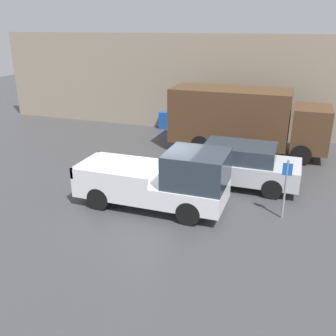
{
  "coord_description": "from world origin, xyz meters",
  "views": [
    {
      "loc": [
        4.37,
        -11.58,
        5.89
      ],
      "look_at": [
        0.2,
        0.26,
        1.06
      ],
      "focal_mm": 40.0,
      "sensor_mm": 36.0,
      "label": 1
    }
  ],
  "objects_px": {
    "car": "(236,164)",
    "delivery_truck": "(243,118)",
    "newspaper_box": "(163,120)",
    "pickup_truck": "(165,181)",
    "parking_sign": "(286,186)"
  },
  "relations": [
    {
      "from": "pickup_truck",
      "to": "parking_sign",
      "type": "distance_m",
      "value": 3.88
    },
    {
      "from": "newspaper_box",
      "to": "car",
      "type": "bearing_deg",
      "value": -51.41
    },
    {
      "from": "pickup_truck",
      "to": "car",
      "type": "xyz_separation_m",
      "value": [
        1.91,
        2.86,
        -0.14
      ]
    },
    {
      "from": "car",
      "to": "delivery_truck",
      "type": "height_order",
      "value": "delivery_truck"
    },
    {
      "from": "parking_sign",
      "to": "delivery_truck",
      "type": "bearing_deg",
      "value": 109.91
    },
    {
      "from": "parking_sign",
      "to": "newspaper_box",
      "type": "distance_m",
      "value": 11.92
    },
    {
      "from": "car",
      "to": "newspaper_box",
      "type": "height_order",
      "value": "car"
    },
    {
      "from": "car",
      "to": "delivery_truck",
      "type": "xyz_separation_m",
      "value": [
        -0.44,
        4.25,
        0.81
      ]
    },
    {
      "from": "pickup_truck",
      "to": "delivery_truck",
      "type": "relative_size",
      "value": 0.69
    },
    {
      "from": "delivery_truck",
      "to": "newspaper_box",
      "type": "height_order",
      "value": "delivery_truck"
    },
    {
      "from": "delivery_truck",
      "to": "parking_sign",
      "type": "distance_m",
      "value": 6.98
    },
    {
      "from": "pickup_truck",
      "to": "newspaper_box",
      "type": "bearing_deg",
      "value": 110.38
    },
    {
      "from": "car",
      "to": "newspaper_box",
      "type": "relative_size",
      "value": 4.8
    },
    {
      "from": "pickup_truck",
      "to": "parking_sign",
      "type": "height_order",
      "value": "pickup_truck"
    },
    {
      "from": "car",
      "to": "newspaper_box",
      "type": "xyz_separation_m",
      "value": [
        -5.56,
        6.96,
        -0.34
      ]
    }
  ]
}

